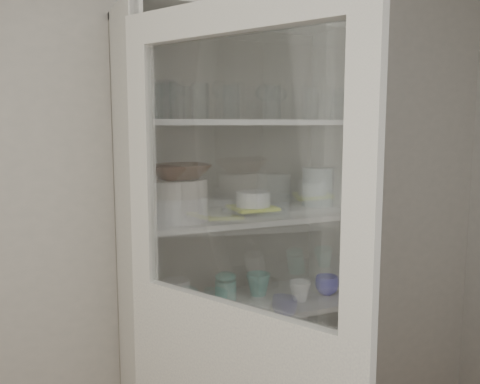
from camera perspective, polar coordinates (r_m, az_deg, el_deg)
name	(u,v)px	position (r m, az deg, el deg)	size (l,w,h in m)	color
wall_back	(180,200)	(2.34, -6.70, -0.87)	(3.60, 0.02, 2.60)	beige
pantry_cabinet	(235,280)	(2.34, -0.62, -9.89)	(1.00, 0.45, 2.10)	#B2B2B1
cupboard_door	(234,374)	(1.67, -0.63, -19.78)	(0.46, 0.81, 2.00)	#B2B2B1
tumbler_0	(166,100)	(1.93, -8.31, 10.20)	(0.07, 0.07, 0.14)	silver
tumbler_1	(164,101)	(1.92, -8.58, 10.05)	(0.07, 0.07, 0.13)	silver
tumbler_2	(200,101)	(1.94, -4.46, 10.11)	(0.07, 0.07, 0.13)	silver
tumbler_3	(231,102)	(2.04, -0.98, 10.02)	(0.07, 0.07, 0.13)	silver
tumbler_4	(273,103)	(2.10, 3.71, 9.94)	(0.07, 0.07, 0.14)	silver
tumbler_5	(311,104)	(2.20, 8.00, 9.77)	(0.07, 0.07, 0.13)	silver
tumbler_6	(339,104)	(2.26, 11.02, 9.63)	(0.07, 0.07, 0.13)	silver
tumbler_7	(157,101)	(2.04, -9.31, 10.09)	(0.07, 0.07, 0.15)	silver
tumbler_8	(148,101)	(2.04, -10.24, 9.99)	(0.07, 0.07, 0.14)	silver
tumbler_9	(184,103)	(2.09, -6.26, 9.88)	(0.07, 0.07, 0.13)	silver
goblet_0	(173,99)	(2.17, -7.57, 10.32)	(0.08, 0.08, 0.17)	silver
goblet_1	(177,100)	(2.20, -7.11, 10.18)	(0.07, 0.07, 0.16)	silver
goblet_2	(264,101)	(2.32, 2.70, 10.20)	(0.08, 0.08, 0.17)	silver
goblet_3	(279,102)	(2.33, 4.41, 10.06)	(0.07, 0.07, 0.16)	silver
plate_stack_front	(180,209)	(2.03, -6.79, -1.86)	(0.22, 0.22, 0.10)	white
plate_stack_back	(150,206)	(2.17, -10.12, -1.51)	(0.23, 0.23, 0.08)	white
cream_bowl	(179,188)	(2.02, -6.83, 0.48)	(0.22, 0.22, 0.07)	beige
terracotta_bowl	(179,172)	(2.01, -6.85, 2.29)	(0.24, 0.24, 0.06)	#412516
glass_platter	(253,211)	(2.20, 1.47, -2.15)	(0.28, 0.28, 0.02)	silver
yellow_trivet	(253,208)	(2.20, 1.47, -1.78)	(0.18, 0.18, 0.01)	#F1F435
white_ramekin	(253,199)	(2.20, 1.47, -0.78)	(0.15, 0.15, 0.07)	white
grey_bowl_stack	(317,187)	(2.41, 8.67, 0.57)	(0.14, 0.14, 0.18)	#A7B9BB
mug_blue	(327,285)	(2.42, 9.73, -10.26)	(0.11, 0.11, 0.09)	#0C14A4
mug_teal	(258,284)	(2.37, 2.07, -10.32)	(0.11, 0.11, 0.10)	teal
mug_white	(300,291)	(2.32, 6.75, -10.99)	(0.10, 0.10, 0.09)	white
teal_jar	(226,289)	(2.29, -1.61, -10.83)	(0.10, 0.10, 0.11)	teal
measuring_cups	(194,313)	(2.13, -5.17, -13.40)	(0.09, 0.09, 0.04)	#A8A8A9
white_canister	(177,295)	(2.20, -7.10, -11.42)	(0.11, 0.11, 0.13)	white
tin_box	(259,376)	(2.48, 2.20, -19.99)	(0.21, 0.15, 0.06)	#95959E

